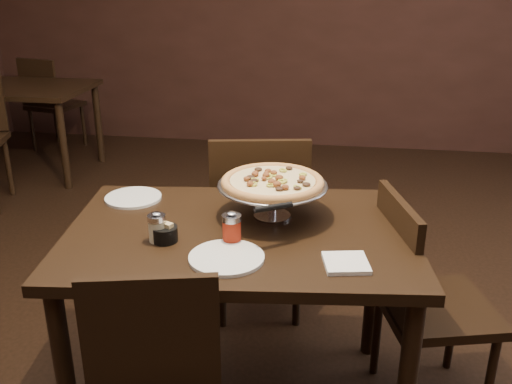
# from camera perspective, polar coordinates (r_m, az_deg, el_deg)

# --- Properties ---
(room) EXTENTS (6.04, 7.04, 2.84)m
(room) POSITION_cam_1_polar(r_m,az_deg,el_deg) (1.97, -2.08, 14.79)
(room) COLOR black
(room) RESTS_ON ground
(dining_table) EXTENTS (1.31, 0.95, 0.77)m
(dining_table) POSITION_cam_1_polar(r_m,az_deg,el_deg) (2.07, -1.59, -6.31)
(dining_table) COLOR black
(dining_table) RESTS_ON ground
(background_table) EXTENTS (1.17, 0.78, 0.73)m
(background_table) POSITION_cam_1_polar(r_m,az_deg,el_deg) (5.11, -22.75, 8.70)
(background_table) COLOR black
(background_table) RESTS_ON ground
(pizza_stand) EXTENTS (0.41, 0.41, 0.17)m
(pizza_stand) POSITION_cam_1_polar(r_m,az_deg,el_deg) (2.08, 1.66, 0.97)
(pizza_stand) COLOR #B4B4BB
(pizza_stand) RESTS_ON dining_table
(parmesan_shaker) EXTENTS (0.06, 0.06, 0.11)m
(parmesan_shaker) POSITION_cam_1_polar(r_m,az_deg,el_deg) (1.95, -9.86, -3.50)
(parmesan_shaker) COLOR beige
(parmesan_shaker) RESTS_ON dining_table
(pepper_flake_shaker) EXTENTS (0.07, 0.07, 0.12)m
(pepper_flake_shaker) POSITION_cam_1_polar(r_m,az_deg,el_deg) (1.91, -2.45, -3.63)
(pepper_flake_shaker) COLOR maroon
(pepper_flake_shaker) RESTS_ON dining_table
(packet_caddy) EXTENTS (0.09, 0.09, 0.07)m
(packet_caddy) POSITION_cam_1_polar(r_m,az_deg,el_deg) (1.96, -9.11, -4.10)
(packet_caddy) COLOR black
(packet_caddy) RESTS_ON dining_table
(napkin_stack) EXTENTS (0.16, 0.16, 0.01)m
(napkin_stack) POSITION_cam_1_polar(r_m,az_deg,el_deg) (1.82, 8.99, -7.03)
(napkin_stack) COLOR white
(napkin_stack) RESTS_ON dining_table
(plate_left) EXTENTS (0.22, 0.22, 0.01)m
(plate_left) POSITION_cam_1_polar(r_m,az_deg,el_deg) (2.34, -12.17, -0.56)
(plate_left) COLOR white
(plate_left) RESTS_ON dining_table
(plate_near) EXTENTS (0.24, 0.24, 0.01)m
(plate_near) POSITION_cam_1_polar(r_m,az_deg,el_deg) (1.83, -2.97, -6.57)
(plate_near) COLOR white
(plate_near) RESTS_ON dining_table
(serving_spatula) EXTENTS (0.18, 0.18, 0.03)m
(serving_spatula) POSITION_cam_1_polar(r_m,az_deg,el_deg) (1.87, 1.75, -1.60)
(serving_spatula) COLOR #B4B4BB
(serving_spatula) RESTS_ON pizza_stand
(chair_far) EXTENTS (0.51, 0.51, 0.95)m
(chair_far) POSITION_cam_1_polar(r_m,az_deg,el_deg) (2.70, 0.30, -2.79)
(chair_far) COLOR black
(chair_far) RESTS_ON ground
(chair_side) EXTENTS (0.50, 0.50, 0.88)m
(chair_side) POSITION_cam_1_polar(r_m,az_deg,el_deg) (2.27, 16.13, -9.95)
(chair_side) COLOR black
(chair_side) RESTS_ON ground
(bg_chair_far) EXTENTS (0.49, 0.49, 0.87)m
(bg_chair_far) POSITION_cam_1_polar(r_m,az_deg,el_deg) (5.67, -19.95, 8.60)
(bg_chair_far) COLOR black
(bg_chair_far) RESTS_ON ground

